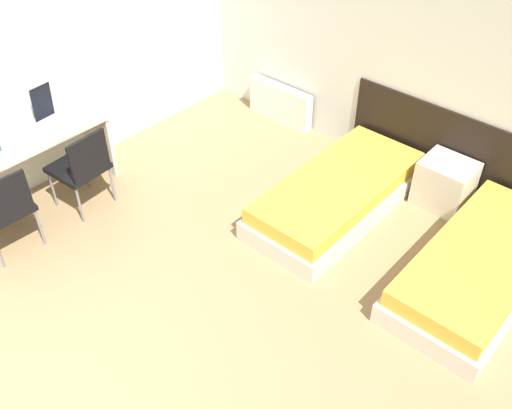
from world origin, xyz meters
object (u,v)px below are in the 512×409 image
object	(u,v)px
nightstand	(445,183)
chair_near_notebook	(3,207)
laptop	(52,116)
bed_near_window	(338,195)
bed_near_door	(480,266)
chair_near_laptop	(81,165)

from	to	relation	value
nightstand	chair_near_notebook	size ratio (longest dim) A/B	0.57
nightstand	chair_near_notebook	distance (m)	4.15
chair_near_notebook	laptop	xyz separation A→B (m)	(-0.47, 0.89, 0.32)
bed_near_window	bed_near_door	distance (m)	1.48
bed_near_window	chair_near_notebook	xyz separation A→B (m)	(-1.88, -2.43, 0.32)
bed_near_window	chair_near_notebook	world-z (taller)	chair_near_notebook
bed_near_door	chair_near_notebook	size ratio (longest dim) A/B	2.26
nightstand	laptop	xyz separation A→B (m)	(-3.09, -2.32, 0.58)
nightstand	chair_near_notebook	bearing A→B (deg)	-129.32
bed_near_door	nightstand	xyz separation A→B (m)	(-0.74, 0.77, 0.07)
bed_near_window	chair_near_laptop	world-z (taller)	chair_near_laptop
chair_near_laptop	bed_near_door	bearing A→B (deg)	21.24
nightstand	bed_near_window	bearing A→B (deg)	-133.75
bed_near_window	laptop	distance (m)	2.89
chair_near_laptop	chair_near_notebook	xyz separation A→B (m)	(0.00, -0.82, 0.00)
bed_near_window	chair_near_notebook	size ratio (longest dim) A/B	2.26
chair_near_laptop	chair_near_notebook	size ratio (longest dim) A/B	1.00
chair_near_laptop	laptop	xyz separation A→B (m)	(-0.47, 0.07, 0.32)
bed_near_door	nightstand	world-z (taller)	nightstand
bed_near_window	laptop	world-z (taller)	laptop
nightstand	chair_near_laptop	distance (m)	3.55
bed_near_door	chair_near_laptop	bearing A→B (deg)	-154.44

